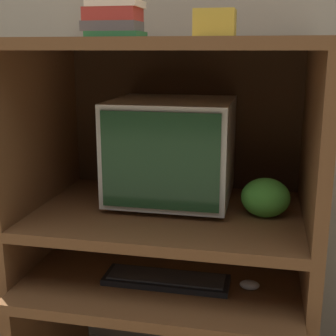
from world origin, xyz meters
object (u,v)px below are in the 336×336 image
object	(u,v)px
snack_bag	(265,198)
storage_box	(215,24)
crt_monitor	(172,150)
book_stack	(114,20)
keyboard	(166,279)
mouse	(250,285)

from	to	relation	value
snack_bag	storage_box	world-z (taller)	storage_box
crt_monitor	snack_bag	world-z (taller)	crt_monitor
snack_bag	book_stack	distance (m)	0.77
book_stack	storage_box	xyz separation A→B (m)	(0.32, 0.07, -0.01)
book_stack	keyboard	bearing A→B (deg)	-25.32
mouse	book_stack	size ratio (longest dim) A/B	0.35
mouse	snack_bag	size ratio (longest dim) A/B	0.39
book_stack	storage_box	bearing A→B (deg)	12.05
crt_monitor	keyboard	world-z (taller)	crt_monitor
snack_bag	book_stack	size ratio (longest dim) A/B	0.90
mouse	snack_bag	xyz separation A→B (m)	(0.04, 0.14, 0.26)
keyboard	crt_monitor	bearing A→B (deg)	97.53
keyboard	book_stack	distance (m)	0.87
crt_monitor	snack_bag	size ratio (longest dim) A/B	2.62
snack_bag	mouse	bearing A→B (deg)	-104.88
crt_monitor	keyboard	bearing A→B (deg)	-82.47
keyboard	book_stack	world-z (taller)	book_stack
mouse	storage_box	distance (m)	0.86
snack_bag	storage_box	xyz separation A→B (m)	(-0.19, 0.00, 0.57)
crt_monitor	storage_box	world-z (taller)	storage_box
snack_bag	keyboard	bearing A→B (deg)	-153.76
mouse	book_stack	xyz separation A→B (m)	(-0.47, 0.07, 0.84)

